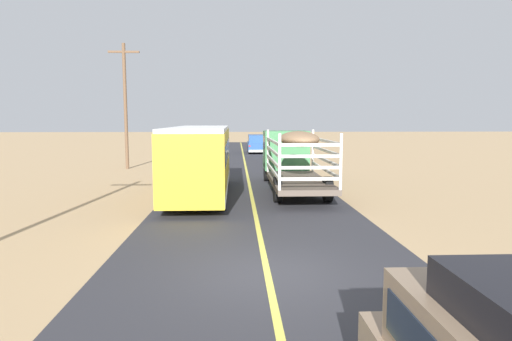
# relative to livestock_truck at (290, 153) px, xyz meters

# --- Properties ---
(ground_plane) EXTENTS (240.00, 240.00, 0.00)m
(ground_plane) POSITION_rel_livestock_truck_xyz_m (-2.15, -13.34, -1.79)
(ground_plane) COLOR tan
(road_surface) EXTENTS (8.00, 120.00, 0.02)m
(road_surface) POSITION_rel_livestock_truck_xyz_m (-2.15, -13.34, -1.78)
(road_surface) COLOR #2D2D33
(road_surface) RESTS_ON ground
(road_centre_line) EXTENTS (0.16, 117.60, 0.00)m
(road_centre_line) POSITION_rel_livestock_truck_xyz_m (-2.15, -13.34, -1.77)
(road_centre_line) COLOR #D8CC4C
(road_centre_line) RESTS_ON road_surface
(livestock_truck) EXTENTS (2.53, 9.70, 3.02)m
(livestock_truck) POSITION_rel_livestock_truck_xyz_m (0.00, 0.00, 0.00)
(livestock_truck) COLOR #3F7F4C
(livestock_truck) RESTS_ON road_surface
(bus) EXTENTS (2.54, 10.00, 3.21)m
(bus) POSITION_rel_livestock_truck_xyz_m (-4.52, -2.83, -0.04)
(bus) COLOR gold
(bus) RESTS_ON road_surface
(car_far) EXTENTS (1.90, 4.62, 1.93)m
(car_far) POSITION_rel_livestock_truck_xyz_m (-0.66, 24.06, -0.70)
(car_far) COLOR #264C8C
(car_far) RESTS_ON road_surface
(power_pole_mid) EXTENTS (2.20, 0.24, 8.95)m
(power_pole_mid) POSITION_rel_livestock_truck_xyz_m (-10.80, 9.22, 2.98)
(power_pole_mid) COLOR brown
(power_pole_mid) RESTS_ON ground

